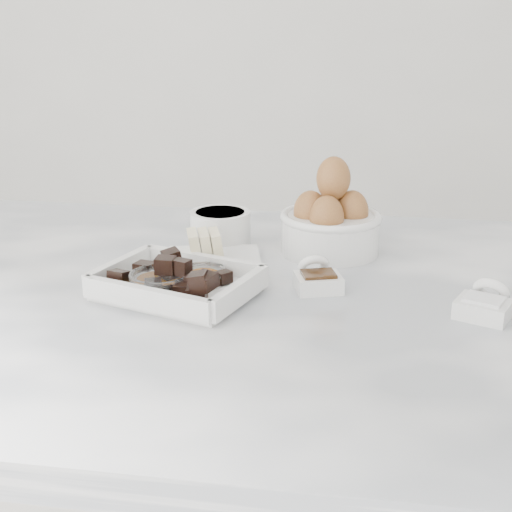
{
  "coord_description": "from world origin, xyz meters",
  "views": [
    {
      "loc": [
        0.16,
        -0.86,
        1.29
      ],
      "look_at": [
        0.02,
        0.03,
        0.98
      ],
      "focal_mm": 50.0,
      "sensor_mm": 36.0,
      "label": 1
    }
  ],
  "objects_px": {
    "vanilla_spoon": "(317,278)",
    "zest_bowl": "(204,278)",
    "chocolate_dish": "(177,279)",
    "salt_spoon": "(485,304)",
    "butter_plate": "(213,257)",
    "egg_bowl": "(331,222)",
    "sugar_ramekin": "(220,228)",
    "honey_bowl": "(160,285)"
  },
  "relations": [
    {
      "from": "vanilla_spoon",
      "to": "zest_bowl",
      "type": "bearing_deg",
      "value": -169.93
    },
    {
      "from": "chocolate_dish",
      "to": "salt_spoon",
      "type": "height_order",
      "value": "chocolate_dish"
    },
    {
      "from": "butter_plate",
      "to": "egg_bowl",
      "type": "height_order",
      "value": "egg_bowl"
    },
    {
      "from": "sugar_ramekin",
      "to": "vanilla_spoon",
      "type": "relative_size",
      "value": 1.13
    },
    {
      "from": "sugar_ramekin",
      "to": "vanilla_spoon",
      "type": "distance_m",
      "value": 0.23
    },
    {
      "from": "butter_plate",
      "to": "salt_spoon",
      "type": "height_order",
      "value": "butter_plate"
    },
    {
      "from": "egg_bowl",
      "to": "salt_spoon",
      "type": "height_order",
      "value": "egg_bowl"
    },
    {
      "from": "chocolate_dish",
      "to": "vanilla_spoon",
      "type": "height_order",
      "value": "chocolate_dish"
    },
    {
      "from": "zest_bowl",
      "to": "vanilla_spoon",
      "type": "distance_m",
      "value": 0.15
    },
    {
      "from": "butter_plate",
      "to": "egg_bowl",
      "type": "distance_m",
      "value": 0.19
    },
    {
      "from": "honey_bowl",
      "to": "chocolate_dish",
      "type": "bearing_deg",
      "value": 38.28
    },
    {
      "from": "butter_plate",
      "to": "honey_bowl",
      "type": "xyz_separation_m",
      "value": [
        -0.04,
        -0.12,
        0.0
      ]
    },
    {
      "from": "honey_bowl",
      "to": "zest_bowl",
      "type": "distance_m",
      "value": 0.06
    },
    {
      "from": "sugar_ramekin",
      "to": "vanilla_spoon",
      "type": "height_order",
      "value": "sugar_ramekin"
    },
    {
      "from": "vanilla_spoon",
      "to": "egg_bowl",
      "type": "bearing_deg",
      "value": 87.16
    },
    {
      "from": "vanilla_spoon",
      "to": "salt_spoon",
      "type": "xyz_separation_m",
      "value": [
        0.21,
        -0.06,
        0.0
      ]
    },
    {
      "from": "egg_bowl",
      "to": "honey_bowl",
      "type": "distance_m",
      "value": 0.3
    },
    {
      "from": "chocolate_dish",
      "to": "butter_plate",
      "type": "height_order",
      "value": "butter_plate"
    },
    {
      "from": "honey_bowl",
      "to": "zest_bowl",
      "type": "bearing_deg",
      "value": 39.31
    },
    {
      "from": "butter_plate",
      "to": "vanilla_spoon",
      "type": "relative_size",
      "value": 1.9
    },
    {
      "from": "salt_spoon",
      "to": "sugar_ramekin",
      "type": "bearing_deg",
      "value": 150.06
    },
    {
      "from": "chocolate_dish",
      "to": "zest_bowl",
      "type": "distance_m",
      "value": 0.04
    },
    {
      "from": "zest_bowl",
      "to": "salt_spoon",
      "type": "relative_size",
      "value": 0.74
    },
    {
      "from": "sugar_ramekin",
      "to": "salt_spoon",
      "type": "distance_m",
      "value": 0.43
    },
    {
      "from": "egg_bowl",
      "to": "honey_bowl",
      "type": "height_order",
      "value": "egg_bowl"
    },
    {
      "from": "butter_plate",
      "to": "salt_spoon",
      "type": "distance_m",
      "value": 0.38
    },
    {
      "from": "butter_plate",
      "to": "zest_bowl",
      "type": "distance_m",
      "value": 0.08
    },
    {
      "from": "honey_bowl",
      "to": "butter_plate",
      "type": "bearing_deg",
      "value": 70.29
    },
    {
      "from": "sugar_ramekin",
      "to": "egg_bowl",
      "type": "xyz_separation_m",
      "value": [
        0.17,
        -0.0,
        0.02
      ]
    },
    {
      "from": "chocolate_dish",
      "to": "honey_bowl",
      "type": "relative_size",
      "value": 2.89
    },
    {
      "from": "egg_bowl",
      "to": "zest_bowl",
      "type": "xyz_separation_m",
      "value": [
        -0.16,
        -0.18,
        -0.03
      ]
    },
    {
      "from": "chocolate_dish",
      "to": "sugar_ramekin",
      "type": "xyz_separation_m",
      "value": [
        0.01,
        0.21,
        0.01
      ]
    },
    {
      "from": "zest_bowl",
      "to": "vanilla_spoon",
      "type": "xyz_separation_m",
      "value": [
        0.15,
        0.03,
        -0.0
      ]
    },
    {
      "from": "egg_bowl",
      "to": "zest_bowl",
      "type": "bearing_deg",
      "value": -130.54
    },
    {
      "from": "butter_plate",
      "to": "chocolate_dish",
      "type": "bearing_deg",
      "value": -103.09
    },
    {
      "from": "zest_bowl",
      "to": "vanilla_spoon",
      "type": "height_order",
      "value": "vanilla_spoon"
    },
    {
      "from": "butter_plate",
      "to": "zest_bowl",
      "type": "xyz_separation_m",
      "value": [
        0.01,
        -0.08,
        -0.0
      ]
    },
    {
      "from": "sugar_ramekin",
      "to": "egg_bowl",
      "type": "distance_m",
      "value": 0.17
    },
    {
      "from": "egg_bowl",
      "to": "salt_spoon",
      "type": "relative_size",
      "value": 1.74
    },
    {
      "from": "zest_bowl",
      "to": "chocolate_dish",
      "type": "bearing_deg",
      "value": -140.06
    },
    {
      "from": "salt_spoon",
      "to": "honey_bowl",
      "type": "bearing_deg",
      "value": -178.79
    },
    {
      "from": "butter_plate",
      "to": "zest_bowl",
      "type": "height_order",
      "value": "butter_plate"
    }
  ]
}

